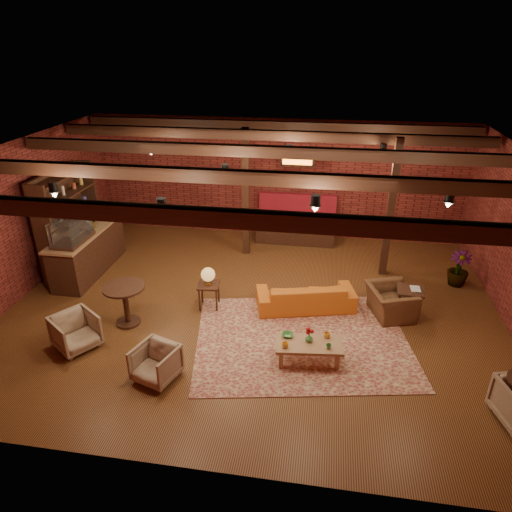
% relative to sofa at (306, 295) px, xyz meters
% --- Properties ---
extents(floor, '(10.00, 10.00, 0.00)m').
position_rel_sofa_xyz_m(floor, '(-1.08, -0.18, -0.29)').
color(floor, '#37180D').
rests_on(floor, ground).
extents(ceiling, '(10.00, 8.00, 0.02)m').
position_rel_sofa_xyz_m(ceiling, '(-1.08, -0.18, 2.91)').
color(ceiling, black).
rests_on(ceiling, wall_back).
extents(wall_back, '(10.00, 0.02, 3.20)m').
position_rel_sofa_xyz_m(wall_back, '(-1.08, 3.82, 1.31)').
color(wall_back, maroon).
rests_on(wall_back, ground).
extents(wall_front, '(10.00, 0.02, 3.20)m').
position_rel_sofa_xyz_m(wall_front, '(-1.08, -4.18, 1.31)').
color(wall_front, maroon).
rests_on(wall_front, ground).
extents(wall_left, '(0.02, 8.00, 3.20)m').
position_rel_sofa_xyz_m(wall_left, '(-6.08, -0.18, 1.31)').
color(wall_left, maroon).
rests_on(wall_left, ground).
extents(ceiling_beams, '(9.80, 6.40, 0.22)m').
position_rel_sofa_xyz_m(ceiling_beams, '(-1.08, -0.18, 2.79)').
color(ceiling_beams, black).
rests_on(ceiling_beams, ceiling).
extents(ceiling_pipe, '(9.60, 0.12, 0.12)m').
position_rel_sofa_xyz_m(ceiling_pipe, '(-1.08, 1.42, 2.56)').
color(ceiling_pipe, black).
rests_on(ceiling_pipe, ceiling).
extents(post_left, '(0.16, 0.16, 3.20)m').
position_rel_sofa_xyz_m(post_left, '(-1.68, 2.42, 1.31)').
color(post_left, black).
rests_on(post_left, ground).
extents(post_right, '(0.16, 0.16, 3.20)m').
position_rel_sofa_xyz_m(post_right, '(1.72, 1.82, 1.31)').
color(post_right, black).
rests_on(post_right, ground).
extents(service_counter, '(0.80, 2.50, 1.60)m').
position_rel_sofa_xyz_m(service_counter, '(-5.18, 0.82, 0.51)').
color(service_counter, black).
rests_on(service_counter, ground).
extents(plant_counter, '(0.35, 0.39, 0.30)m').
position_rel_sofa_xyz_m(plant_counter, '(-5.08, 1.02, 0.93)').
color(plant_counter, '#337F33').
rests_on(plant_counter, service_counter).
extents(shelving_hutch, '(0.52, 2.00, 2.40)m').
position_rel_sofa_xyz_m(shelving_hutch, '(-5.58, 0.92, 0.91)').
color(shelving_hutch, black).
rests_on(shelving_hutch, ground).
extents(banquette, '(2.10, 0.70, 1.00)m').
position_rel_sofa_xyz_m(banquette, '(-0.48, 3.37, 0.21)').
color(banquette, maroon).
rests_on(banquette, ground).
extents(service_sign, '(0.86, 0.06, 0.30)m').
position_rel_sofa_xyz_m(service_sign, '(-0.48, 2.92, 2.06)').
color(service_sign, orange).
rests_on(service_sign, ceiling).
extents(ceiling_spotlights, '(6.40, 4.40, 0.28)m').
position_rel_sofa_xyz_m(ceiling_spotlights, '(-1.08, -0.18, 2.57)').
color(ceiling_spotlights, black).
rests_on(ceiling_spotlights, ceiling).
extents(rug, '(4.38, 3.64, 0.01)m').
position_rel_sofa_xyz_m(rug, '(0.01, -1.13, -0.28)').
color(rug, maroon).
rests_on(rug, floor).
extents(sofa, '(2.12, 1.24, 0.58)m').
position_rel_sofa_xyz_m(sofa, '(0.00, 0.00, 0.00)').
color(sofa, '#C9631B').
rests_on(sofa, floor).
extents(coffee_table, '(1.19, 0.68, 0.64)m').
position_rel_sofa_xyz_m(coffee_table, '(0.15, -1.74, 0.06)').
color(coffee_table, '#926244').
rests_on(coffee_table, floor).
extents(side_table_lamp, '(0.48, 0.48, 0.91)m').
position_rel_sofa_xyz_m(side_table_lamp, '(-1.98, -0.28, 0.40)').
color(side_table_lamp, black).
rests_on(side_table_lamp, floor).
extents(round_table_left, '(0.80, 0.80, 0.83)m').
position_rel_sofa_xyz_m(round_table_left, '(-3.41, -1.12, 0.27)').
color(round_table_left, black).
rests_on(round_table_left, floor).
extents(armchair_a, '(0.94, 0.95, 0.72)m').
position_rel_sofa_xyz_m(armchair_a, '(-4.00, -1.98, 0.07)').
color(armchair_a, '#C4B598').
rests_on(armchair_a, floor).
extents(armchair_b, '(0.81, 0.78, 0.67)m').
position_rel_sofa_xyz_m(armchair_b, '(-2.28, -2.56, 0.04)').
color(armchair_b, '#C4B598').
rests_on(armchair_b, floor).
extents(armchair_right, '(0.87, 1.09, 0.83)m').
position_rel_sofa_xyz_m(armchair_right, '(1.69, -0.01, 0.12)').
color(armchair_right, brown).
rests_on(armchair_right, floor).
extents(side_table_book, '(0.54, 0.54, 0.59)m').
position_rel_sofa_xyz_m(side_table_book, '(2.06, 0.11, 0.23)').
color(side_table_book, black).
rests_on(side_table_book, floor).
extents(plant_tall, '(1.71, 1.71, 2.44)m').
position_rel_sofa_xyz_m(plant_tall, '(3.32, 1.51, 0.93)').
color(plant_tall, '#4C7F4C').
rests_on(plant_tall, floor).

